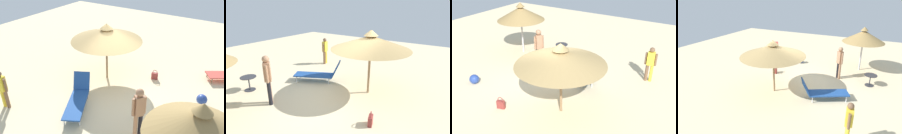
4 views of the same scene
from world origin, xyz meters
TOP-DOWN VIEW (x-y plane):
  - ground at (0.00, 0.00)m, footprint 24.00×24.00m
  - parasol_umbrella_center at (-1.14, 0.80)m, footprint 2.99×2.99m
  - lounge_chair_far_left at (-0.89, -1.50)m, footprint 1.52×2.15m
  - person_standing_far_right at (1.65, -1.67)m, footprint 0.34×0.37m
  - person_standing_near_right at (-3.10, -2.97)m, footprint 0.47×0.26m
  - handbag at (0.74, 1.81)m, footprint 0.31×0.20m
  - side_table_round at (1.47, -3.32)m, footprint 0.62×0.62m

SIDE VIEW (x-z plane):
  - ground at x=0.00m, z-range -0.10..0.00m
  - handbag at x=0.74m, z-range -0.06..0.40m
  - lounge_chair_far_left at x=-0.89m, z-range -0.09..0.89m
  - side_table_round at x=1.47m, z-range 0.11..0.70m
  - person_standing_near_right at x=-3.10m, z-range 0.10..1.61m
  - person_standing_far_right at x=1.65m, z-range 0.14..1.93m
  - parasol_umbrella_center at x=-1.14m, z-range 0.80..3.32m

